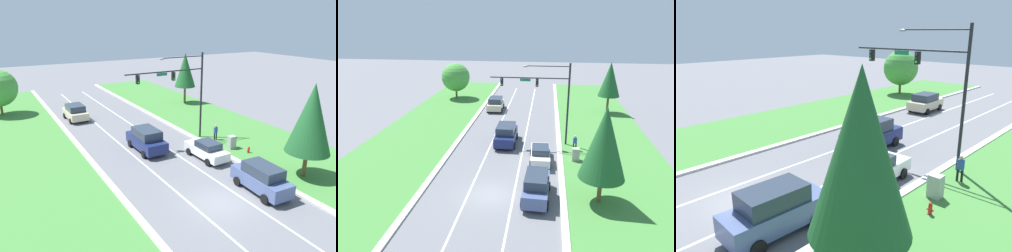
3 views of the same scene
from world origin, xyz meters
TOP-DOWN VIEW (x-y plane):
  - ground_plane at (0.00, 0.00)m, footprint 160.00×160.00m
  - curb_strip_right at (5.65, 0.00)m, footprint 0.50×90.00m
  - curb_strip_left at (-5.65, 0.00)m, footprint 0.50×90.00m
  - grass_verge_right at (10.90, 0.00)m, footprint 10.00×90.00m
  - lane_stripe_inner_left at (-1.80, 0.00)m, footprint 0.14×81.00m
  - lane_stripe_inner_right at (1.80, 0.00)m, footprint 0.14×81.00m
  - traffic_signal_mast at (4.08, 11.53)m, footprint 8.40×0.41m
  - slate_blue_suv at (3.57, -0.14)m, footprint 2.22×4.80m
  - navy_suv at (-0.18, 11.07)m, footprint 2.30×5.04m
  - champagne_suv at (-3.46, 24.46)m, footprint 2.37×4.56m
  - white_sedan at (3.69, 6.70)m, footprint 2.10×4.62m
  - utility_cabinet at (7.11, 7.31)m, footprint 0.70×0.60m
  - pedestrian at (7.21, 9.98)m, footprint 0.40×0.25m
  - fire_hydrant at (7.77, 5.64)m, footprint 0.34×0.20m
  - conifer_near_right_tree at (8.29, -0.10)m, footprint 3.40×3.40m
  - conifer_far_right_tree at (12.88, 24.83)m, footprint 3.03×3.03m

SIDE VIEW (x-z plane):
  - ground_plane at x=0.00m, z-range 0.00..0.00m
  - lane_stripe_inner_left at x=-1.80m, z-range 0.00..0.01m
  - lane_stripe_inner_right at x=1.80m, z-range 0.00..0.01m
  - grass_verge_right at x=10.90m, z-range 0.00..0.08m
  - curb_strip_right at x=5.65m, z-range 0.00..0.15m
  - curb_strip_left at x=-5.65m, z-range 0.00..0.15m
  - fire_hydrant at x=7.77m, z-range -0.01..0.69m
  - utility_cabinet at x=7.11m, z-range 0.00..1.33m
  - white_sedan at x=3.69m, z-range 0.01..1.66m
  - pedestrian at x=7.21m, z-range 0.09..1.78m
  - champagne_suv at x=-3.46m, z-range 0.03..1.97m
  - slate_blue_suv at x=3.57m, z-range 0.02..2.15m
  - navy_suv at x=-0.18m, z-range 0.02..2.21m
  - conifer_near_right_tree at x=8.29m, z-range 1.06..8.65m
  - conifer_far_right_tree at x=12.88m, z-range 1.25..8.65m
  - traffic_signal_mast at x=4.08m, z-range 1.44..10.36m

